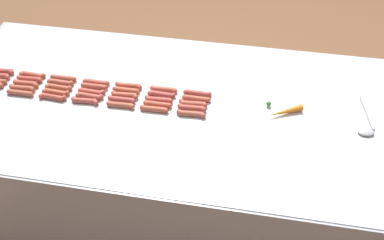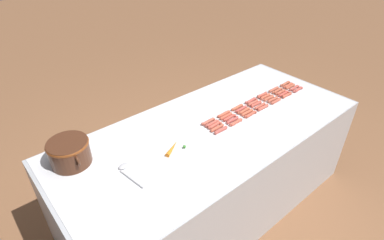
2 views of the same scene
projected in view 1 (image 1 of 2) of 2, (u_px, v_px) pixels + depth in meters
ground_plane at (195, 213)px, 2.58m from camera, size 20.00×20.00×0.00m
griddle_counter at (196, 166)px, 2.29m from camera, size 1.08×2.47×0.85m
hot_dog_0 at (2, 71)px, 2.17m from camera, size 0.03×0.14×0.03m
hot_dog_1 at (32, 75)px, 2.15m from camera, size 0.03×0.14×0.03m
hot_dog_2 at (63, 78)px, 2.13m from camera, size 0.03×0.14×0.03m
hot_dog_3 at (96, 82)px, 2.11m from camera, size 0.03×0.14×0.03m
hot_dog_4 at (128, 86)px, 2.09m from camera, size 0.03×0.14×0.03m
hot_dog_5 at (164, 89)px, 2.07m from camera, size 0.03×0.14×0.03m
hot_dog_6 at (197, 93)px, 2.05m from camera, size 0.03×0.14×0.03m
hot_dog_8 at (29, 79)px, 2.12m from camera, size 0.03×0.14×0.03m
hot_dog_9 at (60, 82)px, 2.11m from camera, size 0.03×0.14×0.03m
hot_dog_10 at (94, 86)px, 2.08m from camera, size 0.03×0.14×0.03m
hot_dog_11 at (126, 90)px, 2.06m from camera, size 0.03×0.14×0.03m
hot_dog_12 at (162, 94)px, 2.04m from camera, size 0.03×0.14×0.03m
hot_dog_13 at (196, 99)px, 2.02m from camera, size 0.03×0.14×0.03m
hot_dog_15 at (26, 83)px, 2.10m from camera, size 0.03×0.14×0.03m
hot_dog_16 at (59, 87)px, 2.08m from camera, size 0.03×0.14×0.03m
hot_dog_17 at (92, 91)px, 2.06m from camera, size 0.03×0.14×0.03m
hot_dog_18 at (125, 95)px, 2.04m from camera, size 0.03×0.14×0.03m
hot_dog_19 at (159, 99)px, 2.01m from camera, size 0.03×0.14×0.03m
hot_dog_20 at (193, 103)px, 2.00m from camera, size 0.03×0.14×0.03m
hot_dog_22 at (22, 88)px, 2.07m from camera, size 0.03×0.14×0.03m
hot_dog_23 at (56, 92)px, 2.05m from camera, size 0.03×0.14×0.03m
hot_dog_24 at (89, 96)px, 2.03m from camera, size 0.03×0.14×0.03m
hot_dog_25 at (122, 100)px, 2.01m from camera, size 0.03×0.14×0.03m
hot_dog_26 at (158, 104)px, 1.99m from camera, size 0.03×0.14×0.03m
hot_dog_27 at (192, 108)px, 1.97m from camera, size 0.03×0.14×0.03m
hot_dog_29 at (20, 93)px, 2.05m from camera, size 0.03×0.14×0.03m
hot_dog_30 at (53, 97)px, 2.03m from camera, size 0.03×0.14×0.03m
hot_dog_31 at (85, 101)px, 2.01m from camera, size 0.03×0.14×0.03m
hot_dog_32 at (121, 105)px, 1.99m from camera, size 0.03×0.14×0.03m
hot_dog_33 at (154, 109)px, 1.97m from camera, size 0.03×0.14×0.03m
hot_dog_34 at (191, 114)px, 1.94m from camera, size 0.03×0.14×0.03m
serving_spoon at (366, 125)px, 1.90m from camera, size 0.27×0.08×0.02m
carrot at (284, 111)px, 1.95m from camera, size 0.11×0.17×0.03m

